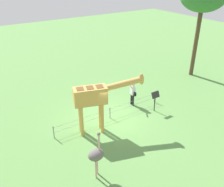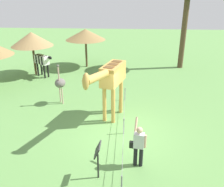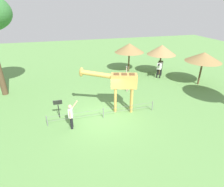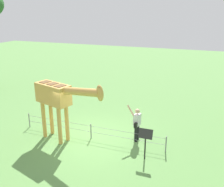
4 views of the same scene
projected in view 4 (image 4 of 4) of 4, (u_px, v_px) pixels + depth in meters
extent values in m
plane|color=#60934C|center=(90.00, 139.00, 12.04)|extent=(60.00, 60.00, 0.00)
cylinder|color=gold|center=(67.00, 122.00, 11.70)|extent=(0.18, 0.18, 1.78)
cylinder|color=gold|center=(60.00, 126.00, 11.37)|extent=(0.18, 0.18, 1.78)
cylinder|color=gold|center=(51.00, 117.00, 12.34)|extent=(0.18, 0.18, 1.78)
cylinder|color=gold|center=(44.00, 120.00, 12.01)|extent=(0.18, 0.18, 1.78)
cube|color=gold|center=(53.00, 94.00, 11.43)|extent=(1.83, 1.17, 0.90)
cube|color=brown|center=(60.00, 86.00, 11.00)|extent=(0.47, 0.53, 0.02)
cube|color=brown|center=(52.00, 84.00, 11.29)|extent=(0.47, 0.53, 0.02)
cube|color=brown|center=(45.00, 82.00, 11.58)|extent=(0.47, 0.53, 0.02)
cylinder|color=gold|center=(80.00, 92.00, 10.33)|extent=(2.20, 0.96, 0.63)
ellipsoid|color=gold|center=(100.00, 93.00, 9.65)|extent=(0.43, 0.36, 0.67)
cylinder|color=brown|center=(101.00, 88.00, 9.64)|extent=(0.05, 0.05, 0.14)
cylinder|color=brown|center=(99.00, 89.00, 9.54)|extent=(0.05, 0.05, 0.14)
cylinder|color=black|center=(136.00, 134.00, 11.72)|extent=(0.14, 0.14, 0.78)
cylinder|color=black|center=(138.00, 132.00, 11.88)|extent=(0.14, 0.14, 0.78)
cube|color=silver|center=(137.00, 120.00, 11.59)|extent=(0.30, 0.40, 0.55)
sphere|color=#D8AD8C|center=(137.00, 111.00, 11.46)|extent=(0.22, 0.22, 0.22)
cylinder|color=#D8AD8C|center=(131.00, 111.00, 11.44)|extent=(0.39, 0.15, 0.50)
cylinder|color=#D8AD8C|center=(139.00, 118.00, 11.77)|extent=(0.08, 0.08, 0.50)
cube|color=black|center=(136.00, 125.00, 11.44)|extent=(0.15, 0.22, 0.24)
cylinder|color=black|center=(145.00, 148.00, 10.34)|extent=(0.06, 0.06, 0.95)
cube|color=#2D2D2D|center=(146.00, 134.00, 10.13)|extent=(0.56, 0.21, 0.38)
cylinder|color=slate|center=(29.00, 120.00, 13.17)|extent=(0.05, 0.05, 0.75)
cylinder|color=slate|center=(91.00, 131.00, 12.01)|extent=(0.05, 0.05, 0.75)
cylinder|color=slate|center=(166.00, 144.00, 10.84)|extent=(0.05, 0.05, 0.75)
cube|color=slate|center=(91.00, 126.00, 11.92)|extent=(7.00, 0.01, 0.01)
cube|color=slate|center=(91.00, 132.00, 12.02)|extent=(7.00, 0.01, 0.01)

